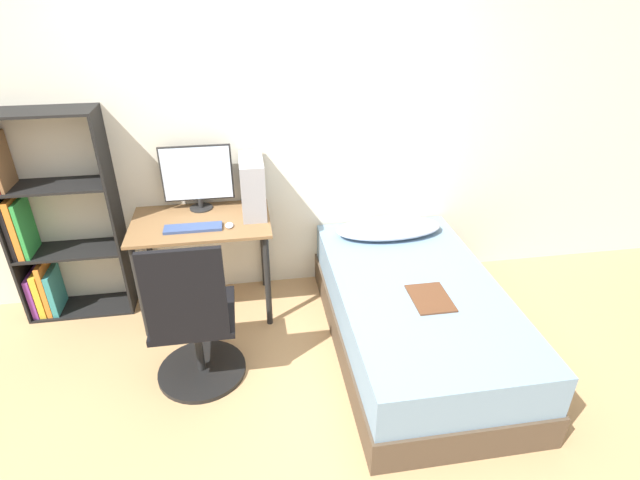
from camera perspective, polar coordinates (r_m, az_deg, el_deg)
The scene contains 12 objects.
ground_plane at distance 3.12m, azimuth -2.78°, elevation -20.10°, with size 14.00×14.00×0.00m, color tan.
wall_back at distance 3.76m, azimuth -6.06°, elevation 11.70°, with size 8.00×0.05×2.50m.
desk at distance 3.70m, azimuth -13.28°, elevation 0.41°, with size 0.98×0.62×0.76m.
bookshelf at distance 4.07m, azimuth -28.92°, elevation 0.83°, with size 0.75×0.30×1.55m.
office_chair at distance 3.18m, azimuth -14.14°, elevation -9.96°, with size 0.57×0.57×1.06m.
bed at distance 3.51m, azimuth 10.76°, elevation -8.51°, with size 1.09×1.94×0.51m.
pillow at distance 3.91m, azimuth 7.87°, elevation 1.35°, with size 0.83×0.36×0.11m.
magazine at distance 3.24m, azimuth 12.50°, elevation -6.51°, with size 0.24×0.32×0.01m.
monitor at distance 3.73m, azimuth -13.85°, elevation 7.15°, with size 0.51×0.17×0.48m.
keyboard at distance 3.53m, azimuth -14.30°, elevation 1.35°, with size 0.39×0.12×0.02m.
pc_tower at distance 3.62m, azimuth -7.72°, elevation 6.14°, with size 0.17×0.40×0.41m.
mouse at distance 3.51m, azimuth -10.32°, elevation 1.67°, with size 0.06×0.09×0.02m.
Camera 1 is at (-0.18, -2.04, 2.35)m, focal length 28.00 mm.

